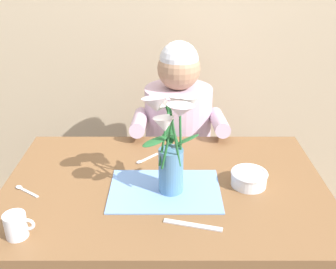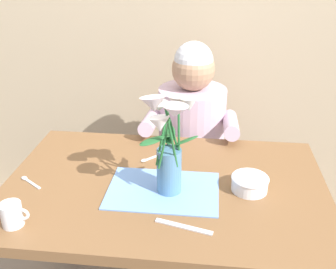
{
  "view_description": "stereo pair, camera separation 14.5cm",
  "coord_description": "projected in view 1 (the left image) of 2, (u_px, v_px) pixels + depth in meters",
  "views": [
    {
      "loc": [
        0.01,
        -1.26,
        1.55
      ],
      "look_at": [
        0.01,
        0.05,
        0.92
      ],
      "focal_mm": 42.7,
      "sensor_mm": 36.0,
      "label": 1
    },
    {
      "loc": [
        0.16,
        -1.25,
        1.55
      ],
      "look_at": [
        0.01,
        0.05,
        0.92
      ],
      "focal_mm": 42.7,
      "sensor_mm": 36.0,
      "label": 2
    }
  ],
  "objects": [
    {
      "name": "flower_vase",
      "position": [
        171.0,
        139.0,
        1.35
      ],
      "size": [
        0.22,
        0.27,
        0.37
      ],
      "color": "teal",
      "rests_on": "dining_table"
    },
    {
      "name": "dinner_knife",
      "position": [
        194.0,
        225.0,
        1.27
      ],
      "size": [
        0.19,
        0.07,
        0.0
      ],
      "primitive_type": "cube",
      "rotation": [
        0.0,
        0.0,
        -0.26
      ],
      "color": "silver",
      "rests_on": "dining_table"
    },
    {
      "name": "striped_placemat",
      "position": [
        167.0,
        190.0,
        1.44
      ],
      "size": [
        0.4,
        0.28,
        0.0
      ],
      "primitive_type": "cube",
      "color": "#6B93D1",
      "rests_on": "dining_table"
    },
    {
      "name": "spoon_0",
      "position": [
        25.0,
        189.0,
        1.45
      ],
      "size": [
        0.11,
        0.08,
        0.01
      ],
      "color": "silver",
      "rests_on": "dining_table"
    },
    {
      "name": "spoon_1",
      "position": [
        145.0,
        160.0,
        1.65
      ],
      "size": [
        0.09,
        0.1,
        0.01
      ],
      "color": "silver",
      "rests_on": "dining_table"
    },
    {
      "name": "seated_person",
      "position": [
        179.0,
        149.0,
        2.12
      ],
      "size": [
        0.45,
        0.47,
        1.14
      ],
      "rotation": [
        0.0,
        0.0,
        0.0
      ],
      "color": "#4C4C56",
      "rests_on": "ground_plane"
    },
    {
      "name": "dining_table",
      "position": [
        166.0,
        205.0,
        1.53
      ],
      "size": [
        1.2,
        0.8,
        0.74
      ],
      "color": "brown",
      "rests_on": "ground_plane"
    },
    {
      "name": "tea_cup",
      "position": [
        18.0,
        225.0,
        1.21
      ],
      "size": [
        0.09,
        0.07,
        0.08
      ],
      "color": "silver",
      "rests_on": "dining_table"
    },
    {
      "name": "wood_panel_backdrop",
      "position": [
        167.0,
        3.0,
        2.21
      ],
      "size": [
        4.0,
        0.1,
        2.5
      ],
      "primitive_type": "cube",
      "color": "tan",
      "rests_on": "ground_plane"
    },
    {
      "name": "ceramic_bowl",
      "position": [
        250.0,
        178.0,
        1.47
      ],
      "size": [
        0.14,
        0.14,
        0.06
      ],
      "color": "white",
      "rests_on": "dining_table"
    }
  ]
}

